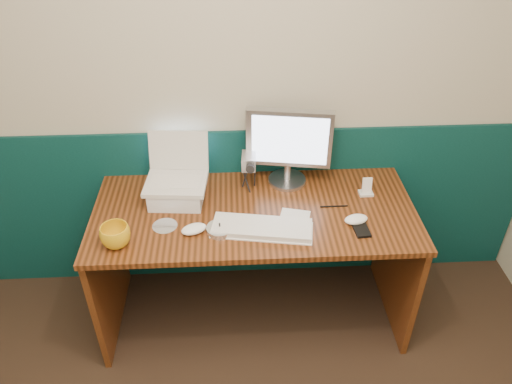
{
  "coord_description": "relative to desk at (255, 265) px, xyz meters",
  "views": [
    {
      "loc": [
        0.05,
        -0.57,
        2.26
      ],
      "look_at": [
        0.15,
        1.23,
        0.97
      ],
      "focal_mm": 35.0,
      "sensor_mm": 36.0,
      "label": 1
    }
  ],
  "objects": [
    {
      "name": "camcorder",
      "position": [
        -0.02,
        0.19,
        0.48
      ],
      "size": [
        0.11,
        0.15,
        0.22
      ],
      "primitive_type": null,
      "rotation": [
        0.0,
        0.0,
        -0.07
      ],
      "color": "#B4B4B9",
      "rests_on": "desk"
    },
    {
      "name": "monitor",
      "position": [
        0.19,
        0.24,
        0.59
      ],
      "size": [
        0.45,
        0.19,
        0.43
      ],
      "primitive_type": null,
      "rotation": [
        0.0,
        0.0,
        -0.16
      ],
      "color": "#A8A8AD",
      "rests_on": "desk"
    },
    {
      "name": "wainscot",
      "position": [
        -0.15,
        0.36,
        0.12
      ],
      "size": [
        3.48,
        0.02,
        1.0
      ],
      "primitive_type": "cube",
      "color": "#072C2E",
      "rests_on": "ground"
    },
    {
      "name": "dock",
      "position": [
        0.58,
        0.11,
        0.38
      ],
      "size": [
        0.07,
        0.06,
        0.01
      ],
      "primitive_type": "cube",
      "rotation": [
        0.0,
        0.0,
        0.02
      ],
      "color": "silver",
      "rests_on": "desk"
    },
    {
      "name": "pda",
      "position": [
        0.49,
        -0.18,
        0.38
      ],
      "size": [
        0.08,
        0.12,
        0.01
      ],
      "primitive_type": "cube",
      "rotation": [
        0.0,
        0.0,
        0.08
      ],
      "color": "black",
      "rests_on": "desk"
    },
    {
      "name": "music_player",
      "position": [
        0.58,
        0.11,
        0.43
      ],
      "size": [
        0.05,
        0.03,
        0.09
      ],
      "primitive_type": "cube",
      "rotation": [
        -0.17,
        0.0,
        0.02
      ],
      "color": "white",
      "rests_on": "dock"
    },
    {
      "name": "cd_spindle",
      "position": [
        -0.17,
        -0.15,
        0.39
      ],
      "size": [
        0.13,
        0.13,
        0.03
      ],
      "primitive_type": "cylinder",
      "color": "silver",
      "rests_on": "desk"
    },
    {
      "name": "back_wall",
      "position": [
        -0.15,
        0.37,
        0.88
      ],
      "size": [
        3.5,
        0.04,
        2.5
      ],
      "primitive_type": "cube",
      "color": "#B7B19B",
      "rests_on": "ground"
    },
    {
      "name": "laptop",
      "position": [
        -0.38,
        0.11,
        0.59
      ],
      "size": [
        0.32,
        0.26,
        0.25
      ],
      "primitive_type": null,
      "rotation": [
        0.0,
        0.0,
        -0.09
      ],
      "color": "silver",
      "rests_on": "laptop_riser"
    },
    {
      "name": "desk",
      "position": [
        0.0,
        0.0,
        0.0
      ],
      "size": [
        1.6,
        0.7,
        0.75
      ],
      "primitive_type": "cube",
      "color": "#361B09",
      "rests_on": "ground"
    },
    {
      "name": "mouse_right",
      "position": [
        0.48,
        -0.12,
        0.39
      ],
      "size": [
        0.13,
        0.09,
        0.04
      ],
      "primitive_type": "ellipsoid",
      "rotation": [
        0.0,
        0.0,
        0.22
      ],
      "color": "white",
      "rests_on": "desk"
    },
    {
      "name": "mug",
      "position": [
        -0.63,
        -0.22,
        0.43
      ],
      "size": [
        0.14,
        0.14,
        0.11
      ],
      "primitive_type": "imported",
      "rotation": [
        0.0,
        0.0,
        -0.08
      ],
      "color": "gold",
      "rests_on": "desk"
    },
    {
      "name": "mouse_left",
      "position": [
        -0.29,
        -0.15,
        0.4
      ],
      "size": [
        0.14,
        0.11,
        0.04
      ],
      "primitive_type": "ellipsoid",
      "rotation": [
        0.0,
        0.0,
        0.37
      ],
      "color": "white",
      "rests_on": "desk"
    },
    {
      "name": "papers",
      "position": [
        0.2,
        -0.05,
        0.38
      ],
      "size": [
        0.16,
        0.13,
        0.0
      ],
      "primitive_type": "cube",
      "rotation": [
        0.0,
        0.0,
        -0.26
      ],
      "color": "silver",
      "rests_on": "desk"
    },
    {
      "name": "laptop_riser",
      "position": [
        -0.38,
        0.11,
        0.42
      ],
      "size": [
        0.28,
        0.24,
        0.09
      ],
      "primitive_type": "cube",
      "rotation": [
        0.0,
        0.0,
        -0.09
      ],
      "color": "silver",
      "rests_on": "desk"
    },
    {
      "name": "keyboard",
      "position": [
        0.03,
        -0.16,
        0.39
      ],
      "size": [
        0.48,
        0.23,
        0.03
      ],
      "primitive_type": "cube",
      "rotation": [
        0.0,
        0.0,
        -0.16
      ],
      "color": "white",
      "rests_on": "desk"
    },
    {
      "name": "cd_loose_a",
      "position": [
        -0.43,
        -0.1,
        0.38
      ],
      "size": [
        0.12,
        0.12,
        0.0
      ],
      "primitive_type": "cylinder",
      "color": "silver",
      "rests_on": "desk"
    },
    {
      "name": "pen",
      "position": [
        0.4,
        0.01,
        0.38
      ],
      "size": [
        0.14,
        0.01,
        0.01
      ],
      "primitive_type": "cylinder",
      "rotation": [
        0.0,
        1.57,
        0.0
      ],
      "color": "black",
      "rests_on": "desk"
    }
  ]
}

